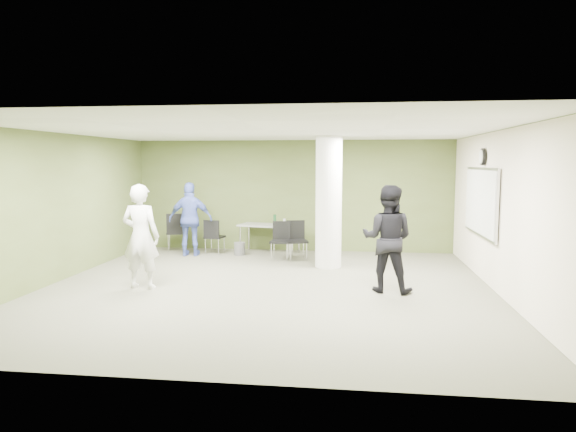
# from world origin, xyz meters

# --- Properties ---
(floor) EXTENTS (8.00, 8.00, 0.00)m
(floor) POSITION_xyz_m (0.00, 0.00, 0.00)
(floor) COLOR #4D4E3E
(floor) RESTS_ON ground
(ceiling) EXTENTS (8.00, 8.00, 0.00)m
(ceiling) POSITION_xyz_m (0.00, 0.00, 2.80)
(ceiling) COLOR white
(ceiling) RESTS_ON wall_back
(wall_back) EXTENTS (8.00, 2.80, 0.02)m
(wall_back) POSITION_xyz_m (0.00, 4.00, 1.40)
(wall_back) COLOR #4A5628
(wall_back) RESTS_ON floor
(wall_left) EXTENTS (0.02, 8.00, 2.80)m
(wall_left) POSITION_xyz_m (-4.00, 0.00, 1.40)
(wall_left) COLOR #4A5628
(wall_left) RESTS_ON floor
(wall_right_cream) EXTENTS (0.02, 8.00, 2.80)m
(wall_right_cream) POSITION_xyz_m (4.00, 0.00, 1.40)
(wall_right_cream) COLOR beige
(wall_right_cream) RESTS_ON floor
(column) EXTENTS (0.56, 0.56, 2.80)m
(column) POSITION_xyz_m (1.00, 2.00, 1.40)
(column) COLOR silver
(column) RESTS_ON floor
(whiteboard) EXTENTS (0.05, 2.30, 1.30)m
(whiteboard) POSITION_xyz_m (3.92, 1.20, 1.50)
(whiteboard) COLOR silver
(whiteboard) RESTS_ON wall_right_cream
(wall_clock) EXTENTS (0.06, 0.32, 0.32)m
(wall_clock) POSITION_xyz_m (3.92, 1.20, 2.35)
(wall_clock) COLOR black
(wall_clock) RESTS_ON wall_right_cream
(folding_table) EXTENTS (1.61, 0.96, 0.96)m
(folding_table) POSITION_xyz_m (-0.51, 3.49, 0.67)
(folding_table) COLOR gray
(folding_table) RESTS_ON floor
(wastebasket) EXTENTS (0.27, 0.27, 0.31)m
(wastebasket) POSITION_xyz_m (-1.20, 3.14, 0.15)
(wastebasket) COLOR #4C4C4C
(wastebasket) RESTS_ON floor
(chair_back_left) EXTENTS (0.60, 0.60, 0.97)m
(chair_back_left) POSITION_xyz_m (-2.89, 3.43, 0.57)
(chair_back_left) COLOR black
(chair_back_left) RESTS_ON floor
(chair_back_right) EXTENTS (0.48, 0.48, 0.85)m
(chair_back_right) POSITION_xyz_m (-1.87, 3.20, 0.49)
(chair_back_right) COLOR black
(chair_back_right) RESTS_ON floor
(chair_table_left) EXTENTS (0.45, 0.45, 0.88)m
(chair_table_left) POSITION_xyz_m (-0.13, 2.72, 0.51)
(chair_table_left) COLOR black
(chair_table_left) RESTS_ON floor
(chair_table_right) EXTENTS (0.56, 0.56, 0.90)m
(chair_table_right) POSITION_xyz_m (0.23, 2.78, 0.52)
(chair_table_right) COLOR black
(chair_table_right) RESTS_ON floor
(woman_white) EXTENTS (0.70, 0.48, 1.87)m
(woman_white) POSITION_xyz_m (-2.22, -0.29, 0.93)
(woman_white) COLOR silver
(woman_white) RESTS_ON floor
(man_black) EXTENTS (1.04, 0.89, 1.86)m
(man_black) POSITION_xyz_m (2.11, 0.01, 0.93)
(man_black) COLOR black
(man_black) RESTS_ON floor
(man_blue) EXTENTS (1.08, 0.55, 1.77)m
(man_blue) POSITION_xyz_m (-2.35, 2.91, 0.89)
(man_blue) COLOR #465AAF
(man_blue) RESTS_ON floor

